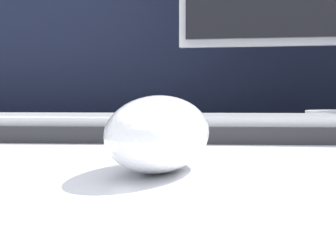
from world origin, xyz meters
TOP-DOWN VIEW (x-y plane):
  - partition_panel at (0.00, 0.67)m, footprint 5.00×0.03m
  - computer_mouse_near at (-0.01, -0.11)m, footprint 0.07×0.11m
  - keyboard at (-0.05, 0.12)m, footprint 0.44×0.18m

SIDE VIEW (x-z plane):
  - partition_panel at x=0.00m, z-range 0.00..1.01m
  - keyboard at x=-0.05m, z-range 0.72..0.75m
  - computer_mouse_near at x=-0.01m, z-range 0.72..0.77m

